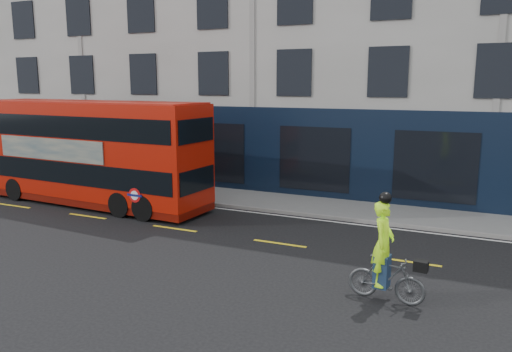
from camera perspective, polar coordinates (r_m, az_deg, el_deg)
The scene contains 8 objects.
ground at distance 16.76m, azimuth -12.16°, elevation -7.23°, with size 120.00×120.00×0.00m, color black.
pavement at distance 22.08m, azimuth -2.05°, elevation -2.52°, with size 60.00×3.00×0.12m, color gray.
kerb at distance 20.79m, azimuth -3.91°, elevation -3.35°, with size 60.00×0.12×0.13m, color gray.
building_terrace at distance 27.53m, azimuth 4.11°, elevation 15.59°, with size 50.00×10.07×15.00m.
road_edge_line at distance 20.55m, azimuth -4.31°, elevation -3.70°, with size 58.00×0.10×0.01m, color silver.
lane_dashes at distance 17.92m, azimuth -9.28°, elevation -5.94°, with size 58.00×0.12×0.01m, color yellow, non-canonical shape.
bus at distance 21.96m, azimuth -18.30°, elevation 2.61°, with size 10.88×3.03×4.34m.
cyclist at distance 12.17m, azimuth 14.55°, elevation -9.73°, with size 1.85×0.77×2.61m.
Camera 1 is at (9.69, -12.71, 5.03)m, focal length 35.00 mm.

